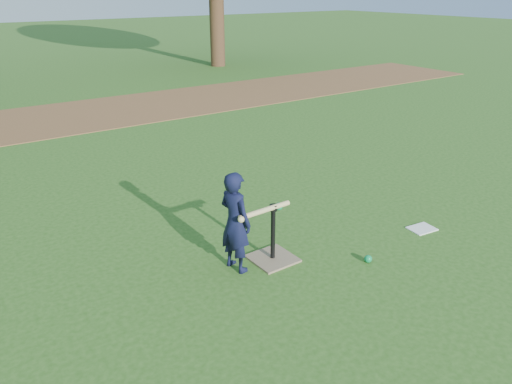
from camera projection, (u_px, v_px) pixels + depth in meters
ground at (275, 270)px, 4.94m from camera, size 80.00×80.00×0.00m
dirt_strip at (64, 117)px, 10.62m from camera, size 24.00×3.00×0.01m
child at (235, 222)px, 4.79m from camera, size 0.31×0.41×1.02m
wiffle_ball_ground at (368, 259)px, 5.07m from camera, size 0.08×0.08×0.08m
clipboard at (422, 229)px, 5.77m from camera, size 0.32×0.26×0.01m
batting_tee at (273, 250)px, 5.10m from camera, size 0.44×0.44×0.61m
swing_action at (265, 210)px, 4.84m from camera, size 0.63×0.14×0.09m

